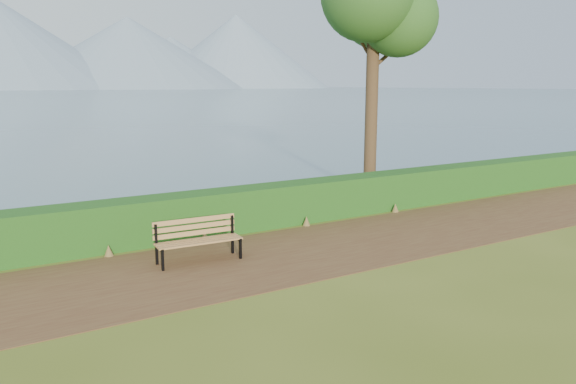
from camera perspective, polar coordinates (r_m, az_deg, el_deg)
ground at (r=11.41m, az=0.76°, el=-6.69°), size 140.00×140.00×0.00m
path at (r=11.65m, az=-0.03°, el=-6.29°), size 40.00×3.40×0.01m
hedge at (r=13.48m, az=-5.10°, el=-1.77°), size 32.00×0.85×1.00m
bench at (r=11.23m, az=-9.20°, el=-4.53°), size 1.72×0.59×0.85m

